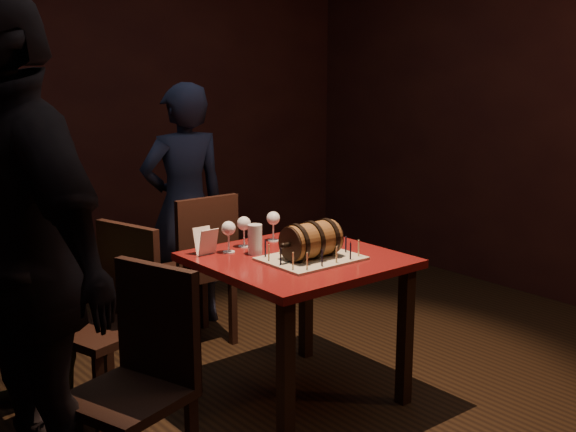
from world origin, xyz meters
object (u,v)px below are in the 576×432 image
at_px(wine_glass_right, 273,220).
at_px(person_back, 184,206).
at_px(chair_back, 200,263).
at_px(wine_glass_left, 228,230).
at_px(chair_left_front, 141,373).
at_px(pint_of_ale, 255,240).
at_px(barrel_cake, 311,240).
at_px(pub_table, 297,278).
at_px(wine_glass_mid, 244,225).
at_px(chair_left_rear, 114,312).
at_px(person_left_rear, 16,265).
at_px(person_left_front, 18,270).

relative_size(wine_glass_right, person_back, 0.10).
bearing_deg(chair_back, wine_glass_left, -108.71).
relative_size(wine_glass_left, person_back, 0.10).
bearing_deg(chair_left_front, pint_of_ale, 26.88).
bearing_deg(wine_glass_right, barrel_cake, -101.70).
relative_size(pint_of_ale, person_back, 0.10).
bearing_deg(pub_table, person_back, 84.16).
relative_size(wine_glass_mid, wine_glass_right, 1.00).
relative_size(chair_left_rear, chair_left_front, 1.00).
bearing_deg(pint_of_ale, person_left_rear, 162.05).
relative_size(chair_left_rear, person_left_front, 0.48).
bearing_deg(person_back, chair_left_front, 61.90).
bearing_deg(pub_table, wine_glass_right, 73.36).
relative_size(person_back, person_left_front, 0.81).
bearing_deg(person_left_rear, pint_of_ale, 75.74).
bearing_deg(wine_glass_mid, person_left_front, -161.10).
distance_m(wine_glass_mid, pint_of_ale, 0.16).
distance_m(barrel_cake, wine_glass_left, 0.43).
height_order(wine_glass_right, person_left_front, person_left_front).
xyz_separation_m(wine_glass_right, person_left_rear, (-1.29, 0.19, -0.06)).
distance_m(chair_left_rear, person_left_front, 0.93).
height_order(pub_table, person_back, person_back).
bearing_deg(person_back, barrel_cake, 92.92).
height_order(barrel_cake, person_back, person_back).
bearing_deg(person_left_front, pub_table, 89.23).
xyz_separation_m(barrel_cake, person_left_front, (-1.40, -0.04, 0.12)).
height_order(pub_table, chair_back, chair_back).
distance_m(wine_glass_left, chair_left_rear, 0.68).
bearing_deg(wine_glass_right, chair_left_rear, 173.15).
height_order(wine_glass_left, wine_glass_right, same).
xyz_separation_m(chair_back, person_back, (0.14, 0.40, 0.26)).
distance_m(wine_glass_right, chair_left_rear, 0.95).
distance_m(pub_table, barrel_cake, 0.23).
bearing_deg(person_left_front, pint_of_ale, 97.15).
distance_m(person_left_rear, person_left_front, 0.69).
bearing_deg(chair_back, barrel_cake, -88.69).
bearing_deg(person_left_rear, chair_left_rear, 81.71).
relative_size(wine_glass_mid, person_left_rear, 0.10).
relative_size(pub_table, chair_left_rear, 0.97).
relative_size(wine_glass_left, person_left_front, 0.08).
bearing_deg(person_left_front, wine_glass_left, 102.83).
xyz_separation_m(barrel_cake, wine_glass_mid, (-0.11, 0.40, 0.02)).
height_order(wine_glass_left, pint_of_ale, wine_glass_left).
height_order(pub_table, chair_left_rear, chair_left_rear).
relative_size(wine_glass_left, wine_glass_right, 1.00).
relative_size(barrel_cake, person_left_rear, 0.20).
relative_size(wine_glass_left, wine_glass_mid, 1.00).
xyz_separation_m(wine_glass_left, chair_back, (0.21, 0.62, -0.35)).
bearing_deg(wine_glass_mid, pub_table, -72.40).
xyz_separation_m(barrel_cake, wine_glass_right, (0.08, 0.41, 0.02)).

